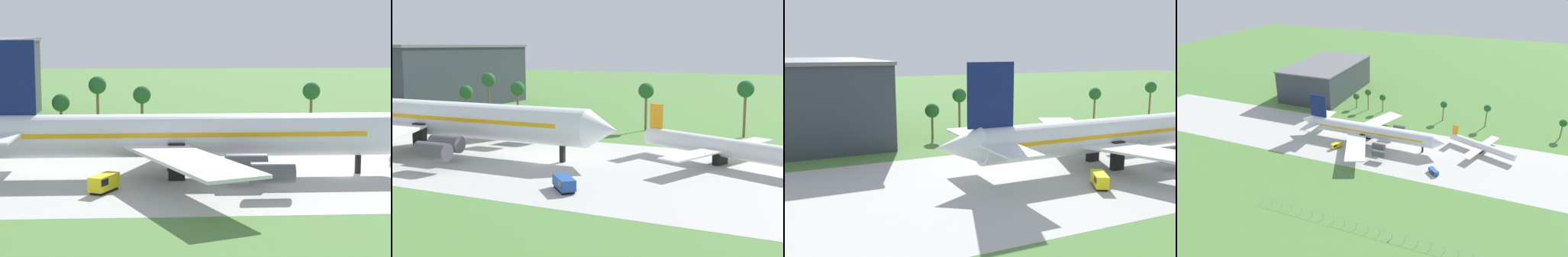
% 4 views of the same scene
% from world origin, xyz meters
% --- Properties ---
extents(ground_plane, '(600.00, 600.00, 0.00)m').
position_xyz_m(ground_plane, '(0.00, 0.00, 0.00)').
color(ground_plane, '#517F3D').
extents(taxiway_strip, '(320.00, 44.00, 0.02)m').
position_xyz_m(taxiway_strip, '(0.00, 0.00, 0.01)').
color(taxiway_strip, '#B2B2AD').
rests_on(taxiway_strip, ground_plane).
extents(jet_airliner, '(71.96, 56.70, 20.18)m').
position_xyz_m(jet_airliner, '(-23.08, 1.96, 6.00)').
color(jet_airliner, white).
rests_on(jet_airliner, ground_plane).
extents(regional_aircraft, '(29.58, 26.98, 8.99)m').
position_xyz_m(regional_aircraft, '(27.19, 11.46, 2.96)').
color(regional_aircraft, white).
rests_on(regional_aircraft, ground_plane).
extents(baggage_tug, '(4.91, 5.05, 1.92)m').
position_xyz_m(baggage_tug, '(11.67, -14.11, 1.06)').
color(baggage_tug, black).
rests_on(baggage_tug, ground_plane).
extents(terminal_building, '(36.72, 61.20, 19.66)m').
position_xyz_m(terminal_building, '(-76.25, 60.00, 9.84)').
color(terminal_building, '#333842').
rests_on(terminal_building, ground_plane).
extents(palm_tree_row, '(121.66, 3.60, 12.40)m').
position_xyz_m(palm_tree_row, '(6.82, 40.66, 8.86)').
color(palm_tree_row, brown).
rests_on(palm_tree_row, ground_plane).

